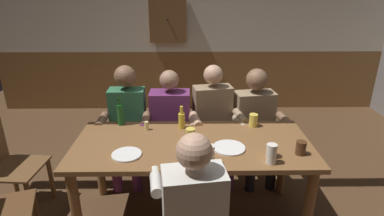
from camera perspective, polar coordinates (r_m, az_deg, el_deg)
ground_plane at (r=3.14m, az=0.02°, el=-18.12°), size 7.48×7.48×0.00m
back_wall_upper at (r=5.12m, az=-0.44°, el=18.25°), size 6.23×0.12×1.46m
back_wall_wainscot at (r=5.33m, az=-0.40°, el=5.11°), size 6.23×0.12×0.97m
dining_table at (r=2.71m, az=0.05°, el=-8.12°), size 1.98×0.86×0.77m
person_0 at (r=3.35m, az=-11.61°, el=-2.12°), size 0.51×0.49×1.24m
person_1 at (r=3.31m, az=-3.98°, el=-2.40°), size 0.55×0.52×1.19m
person_2 at (r=3.30m, az=3.95°, el=-2.15°), size 0.57×0.55×1.24m
person_3 at (r=3.37m, az=11.44°, el=-2.17°), size 0.58×0.55×1.20m
person_4 at (r=2.15m, az=0.08°, el=-16.82°), size 0.56×0.58×1.21m
chair_empty_near_right at (r=3.34m, az=-30.31°, el=-8.90°), size 0.47×0.47×0.88m
table_candle at (r=2.89m, az=-8.19°, el=-3.19°), size 0.04×0.04×0.08m
plate_0 at (r=2.52m, az=-11.68°, el=-8.20°), size 0.23×0.23×0.01m
plate_1 at (r=2.58m, az=6.67°, el=-7.13°), size 0.26×0.26×0.01m
bottle_0 at (r=3.01m, az=-12.76°, el=-1.00°), size 0.06×0.06×0.27m
bottle_1 at (r=2.88m, az=-1.88°, el=-2.11°), size 0.06×0.06×0.21m
pint_glass_0 at (r=2.51m, az=14.13°, el=-7.48°), size 0.08×0.08×0.10m
pint_glass_1 at (r=2.41m, az=14.13°, el=-8.01°), size 0.07×0.07×0.15m
pint_glass_2 at (r=2.97m, az=10.98°, el=-2.18°), size 0.08×0.08×0.12m
pint_glass_3 at (r=2.66m, az=-0.29°, el=-4.85°), size 0.08×0.08×0.11m
pint_glass_4 at (r=2.32m, az=3.09°, el=-8.48°), size 0.08×0.08×0.16m
pint_glass_5 at (r=2.60m, az=19.01°, el=-6.80°), size 0.08×0.08×0.11m
wall_dart_cabinet at (r=5.02m, az=-4.37°, el=15.68°), size 0.56×0.15×0.70m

